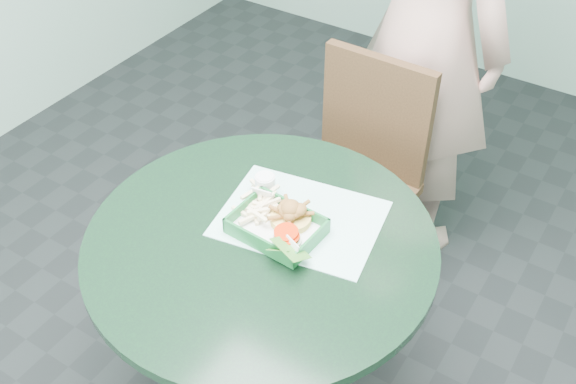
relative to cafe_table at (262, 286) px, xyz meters
The scene contains 8 objects.
cafe_table is the anchor object (origin of this frame).
dining_chair 0.68m from the cafe_table, 93.96° to the left, with size 0.41×0.41×0.93m.
placemat 0.22m from the cafe_table, 68.64° to the left, with size 0.43×0.33×0.00m, color #ADEAE1.
food_basket 0.19m from the cafe_table, 60.10° to the left, with size 0.23×0.17×0.05m.
crab_sandwich 0.24m from the cafe_table, 66.84° to the left, with size 0.11×0.11×0.07m.
fries_pile 0.23m from the cafe_table, 130.58° to the left, with size 0.12×0.13×0.05m, color #FFE7B4, non-canonical shape.
sauce_ramekin 0.29m from the cafe_table, 123.21° to the left, with size 0.06×0.06×0.03m.
garnish_cup 0.23m from the cafe_table, ahead, with size 0.12×0.11×0.05m.
Camera 1 is at (0.75, -1.04, 2.04)m, focal length 42.00 mm.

